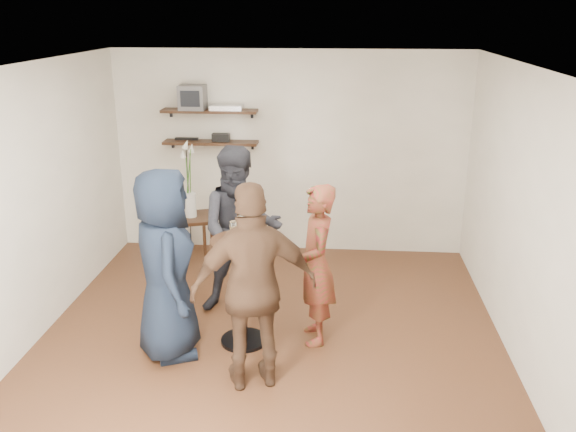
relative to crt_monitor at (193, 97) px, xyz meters
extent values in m
cube|color=#412314|center=(1.20, -2.38, -2.04)|extent=(4.50, 5.00, 0.04)
cube|color=white|center=(1.20, -2.38, 0.60)|extent=(4.50, 5.00, 0.04)
cube|color=beige|center=(1.20, 0.15, -0.72)|extent=(4.50, 0.04, 2.60)
cube|color=beige|center=(1.20, -4.89, -0.72)|extent=(4.50, 0.04, 2.60)
cube|color=beige|center=(-1.07, -2.38, -0.72)|extent=(0.04, 5.00, 2.60)
cube|color=beige|center=(3.47, -2.38, -0.72)|extent=(0.04, 5.00, 2.60)
cube|color=black|center=(0.20, 0.00, -0.17)|extent=(1.20, 0.25, 0.04)
cube|color=black|center=(0.20, 0.00, -0.57)|extent=(1.20, 0.25, 0.04)
cube|color=#59595B|center=(0.00, 0.00, 0.00)|extent=(0.32, 0.30, 0.30)
cube|color=silver|center=(0.42, 0.00, -0.12)|extent=(0.40, 0.24, 0.06)
cube|color=black|center=(0.34, 0.00, -0.50)|extent=(0.22, 0.10, 0.10)
cube|color=black|center=(-0.12, 0.05, -0.54)|extent=(0.30, 0.05, 0.03)
cube|color=black|center=(0.02, -0.48, -1.42)|extent=(0.65, 0.65, 0.04)
cylinder|color=black|center=(-0.19, -0.68, -1.73)|extent=(0.04, 0.04, 0.57)
cylinder|color=black|center=(0.22, -0.68, -1.73)|extent=(0.04, 0.04, 0.57)
cylinder|color=black|center=(-0.19, -0.27, -1.73)|extent=(0.04, 0.04, 0.57)
cylinder|color=black|center=(0.22, -0.27, -1.73)|extent=(0.04, 0.04, 0.57)
cylinder|color=silver|center=(0.02, -0.48, -1.25)|extent=(0.14, 0.14, 0.30)
cylinder|color=#34681D|center=(0.00, -0.48, -0.94)|extent=(0.01, 0.07, 0.56)
cone|color=silver|center=(-0.04, -0.48, -0.60)|extent=(0.07, 0.09, 0.12)
cylinder|color=#34681D|center=(0.03, -0.47, -0.91)|extent=(0.03, 0.06, 0.62)
cone|color=silver|center=(0.06, -0.45, -0.54)|extent=(0.11, 0.12, 0.13)
cylinder|color=#34681D|center=(0.02, -0.49, -0.88)|extent=(0.10, 0.09, 0.67)
cone|color=silver|center=(0.02, -0.52, -0.48)|extent=(0.13, 0.13, 0.13)
cylinder|color=black|center=(0.95, -2.36, -0.99)|extent=(0.58, 0.58, 0.04)
cylinder|color=black|center=(0.95, -2.36, -1.50)|extent=(0.08, 0.08, 0.98)
cylinder|color=black|center=(0.95, -2.36, -2.00)|extent=(0.44, 0.44, 0.03)
cylinder|color=silver|center=(0.89, -2.39, -0.96)|extent=(0.06, 0.06, 0.00)
cylinder|color=silver|center=(0.89, -2.39, -0.92)|extent=(0.01, 0.01, 0.08)
cylinder|color=silver|center=(0.89, -2.39, -0.82)|extent=(0.06, 0.06, 0.10)
cylinder|color=#F2B863|center=(0.89, -2.39, -0.85)|extent=(0.06, 0.06, 0.06)
cylinder|color=silver|center=(1.01, -2.38, -0.96)|extent=(0.06, 0.06, 0.00)
cylinder|color=silver|center=(1.01, -2.38, -0.91)|extent=(0.01, 0.01, 0.09)
cylinder|color=silver|center=(1.01, -2.38, -0.81)|extent=(0.07, 0.07, 0.11)
cylinder|color=#F2B863|center=(1.01, -2.38, -0.84)|extent=(0.06, 0.06, 0.06)
cylinder|color=silver|center=(0.94, -2.30, -0.96)|extent=(0.06, 0.06, 0.00)
cylinder|color=silver|center=(0.94, -2.30, -0.91)|extent=(0.01, 0.01, 0.09)
cylinder|color=silver|center=(0.94, -2.30, -0.81)|extent=(0.07, 0.07, 0.11)
cylinder|color=#F2B863|center=(0.94, -2.30, -0.83)|extent=(0.06, 0.06, 0.06)
cylinder|color=silver|center=(0.97, -2.34, -0.96)|extent=(0.06, 0.06, 0.00)
cylinder|color=silver|center=(0.97, -2.34, -0.91)|extent=(0.01, 0.01, 0.09)
cylinder|color=silver|center=(0.97, -2.34, -0.81)|extent=(0.07, 0.07, 0.12)
cylinder|color=#F2B863|center=(0.97, -2.34, -0.83)|extent=(0.06, 0.06, 0.06)
imported|color=red|center=(1.64, -2.24, -1.24)|extent=(0.46, 0.62, 1.56)
imported|color=black|center=(0.84, -1.67, -1.13)|extent=(0.96, 0.81, 1.78)
imported|color=black|center=(0.30, -2.60, -1.13)|extent=(0.83, 1.01, 1.77)
imported|color=#432C1C|center=(1.16, -3.02, -1.12)|extent=(1.13, 0.73, 1.79)
camera|label=1|loc=(1.81, -7.50, 1.04)|focal=38.00mm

